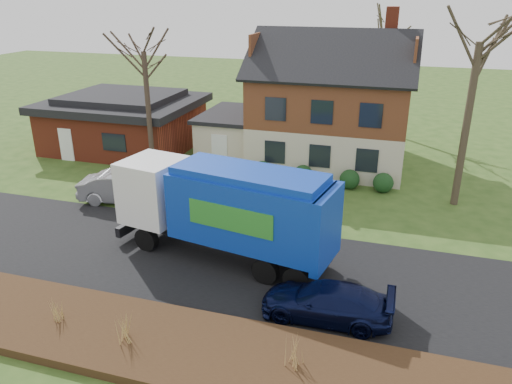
# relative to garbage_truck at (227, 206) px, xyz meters

# --- Properties ---
(ground) EXTENTS (120.00, 120.00, 0.00)m
(ground) POSITION_rel_garbage_truck_xyz_m (-0.06, -0.53, -2.27)
(ground) COLOR #2C4A18
(ground) RESTS_ON ground
(road) EXTENTS (80.00, 7.00, 0.02)m
(road) POSITION_rel_garbage_truck_xyz_m (-0.06, -0.53, -2.26)
(road) COLOR black
(road) RESTS_ON ground
(mulch_verge) EXTENTS (80.00, 3.50, 0.30)m
(mulch_verge) POSITION_rel_garbage_truck_xyz_m (-0.06, -5.83, -2.12)
(mulch_verge) COLOR #311D10
(mulch_verge) RESTS_ON ground
(main_house) EXTENTS (12.95, 8.95, 9.26)m
(main_house) POSITION_rel_garbage_truck_xyz_m (1.43, 13.38, 1.76)
(main_house) COLOR beige
(main_house) RESTS_ON ground
(ranch_house) EXTENTS (9.80, 8.20, 3.70)m
(ranch_house) POSITION_rel_garbage_truck_xyz_m (-12.06, 12.47, -0.45)
(ranch_house) COLOR #973620
(ranch_house) RESTS_ON ground
(garbage_truck) EXTENTS (9.46, 4.03, 3.93)m
(garbage_truck) POSITION_rel_garbage_truck_xyz_m (0.00, 0.00, 0.00)
(garbage_truck) COLOR black
(garbage_truck) RESTS_ON ground
(silver_sedan) EXTENTS (5.03, 2.54, 1.58)m
(silver_sedan) POSITION_rel_garbage_truck_xyz_m (-6.91, 3.88, -1.48)
(silver_sedan) COLOR #9FA1A6
(silver_sedan) RESTS_ON ground
(navy_wagon) EXTENTS (4.33, 1.79, 1.25)m
(navy_wagon) POSITION_rel_garbage_truck_xyz_m (4.48, -2.88, -1.64)
(navy_wagon) COLOR black
(navy_wagon) RESTS_ON ground
(tree_front_west) EXTENTS (3.29, 3.29, 9.78)m
(tree_front_west) POSITION_rel_garbage_truck_xyz_m (-7.73, 8.18, 5.79)
(tree_front_west) COLOR #3C2E24
(tree_front_west) RESTS_ON ground
(tree_front_east) EXTENTS (4.10, 4.10, 11.40)m
(tree_front_east) POSITION_rel_garbage_truck_xyz_m (9.14, 8.53, 7.00)
(tree_front_east) COLOR #433728
(tree_front_east) RESTS_ON ground
(tree_back) EXTENTS (3.18, 3.18, 10.08)m
(tree_back) POSITION_rel_garbage_truck_xyz_m (4.05, 22.38, 6.14)
(tree_back) COLOR #473E2A
(tree_back) RESTS_ON ground
(grass_clump_west) EXTENTS (0.31, 0.25, 0.81)m
(grass_clump_west) POSITION_rel_garbage_truck_xyz_m (-3.73, -5.90, -1.56)
(grass_clump_west) COLOR tan
(grass_clump_west) RESTS_ON mulch_verge
(grass_clump_mid) EXTENTS (0.35, 0.29, 0.99)m
(grass_clump_mid) POSITION_rel_garbage_truck_xyz_m (-1.08, -6.15, -1.47)
(grass_clump_mid) COLOR tan
(grass_clump_mid) RESTS_ON mulch_verge
(grass_clump_east) EXTENTS (0.37, 0.30, 0.92)m
(grass_clump_east) POSITION_rel_garbage_truck_xyz_m (4.07, -5.70, -1.51)
(grass_clump_east) COLOR tan
(grass_clump_east) RESTS_ON mulch_verge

